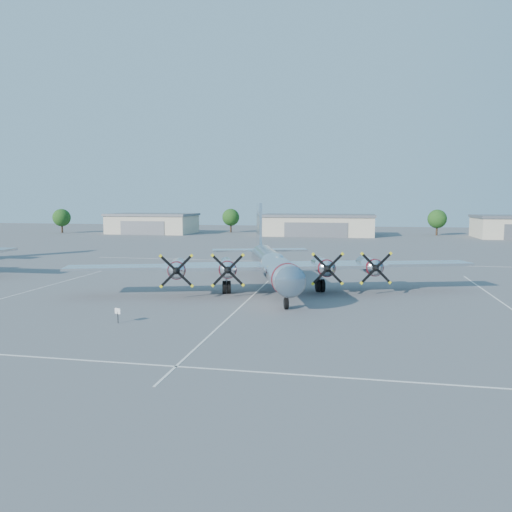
% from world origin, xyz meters
% --- Properties ---
extents(ground, '(260.00, 260.00, 0.00)m').
position_xyz_m(ground, '(0.00, 0.00, 0.00)').
color(ground, '#5C5C5F').
rests_on(ground, ground).
extents(parking_lines, '(60.00, 50.08, 0.01)m').
position_xyz_m(parking_lines, '(0.00, -1.75, 0.01)').
color(parking_lines, silver).
rests_on(parking_lines, ground).
extents(hangar_west, '(22.60, 14.60, 5.40)m').
position_xyz_m(hangar_west, '(-45.00, 81.96, 2.71)').
color(hangar_west, beige).
rests_on(hangar_west, ground).
extents(hangar_center, '(28.60, 14.60, 5.40)m').
position_xyz_m(hangar_center, '(0.00, 81.96, 2.71)').
color(hangar_center, beige).
rests_on(hangar_center, ground).
extents(tree_far_west, '(4.80, 4.80, 6.64)m').
position_xyz_m(tree_far_west, '(-70.00, 78.00, 4.22)').
color(tree_far_west, '#382619').
rests_on(tree_far_west, ground).
extents(tree_west, '(4.80, 4.80, 6.64)m').
position_xyz_m(tree_west, '(-25.00, 90.00, 4.22)').
color(tree_west, '#382619').
rests_on(tree_west, ground).
extents(tree_east, '(4.80, 4.80, 6.64)m').
position_xyz_m(tree_east, '(30.00, 88.00, 4.22)').
color(tree_east, '#382619').
rests_on(tree_east, ground).
extents(main_bomber_b29, '(44.80, 36.68, 8.57)m').
position_xyz_m(main_bomber_b29, '(1.21, 1.97, 0.00)').
color(main_bomber_b29, white).
rests_on(main_bomber_b29, ground).
extents(info_placard, '(0.55, 0.26, 1.10)m').
position_xyz_m(info_placard, '(-7.47, -13.75, 0.77)').
color(info_placard, black).
rests_on(info_placard, ground).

